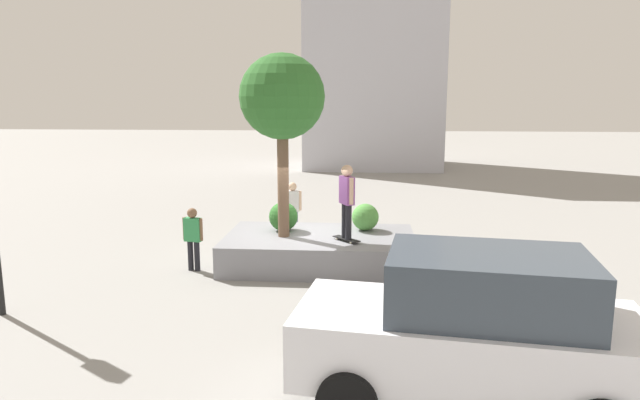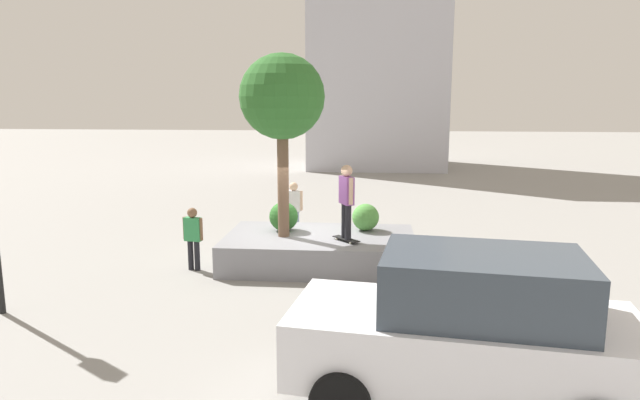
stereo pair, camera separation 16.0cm
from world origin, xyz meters
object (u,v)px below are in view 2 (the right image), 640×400
planter_ledge (320,250)px  skateboarder (346,196)px  bystander_watching (193,234)px  plaza_tree (282,99)px  pedestrian_crossing (520,290)px  passerby_with_bag (294,205)px  skateboard (346,239)px  police_car (468,329)px

planter_ledge → skateboarder: size_ratio=2.65×
bystander_watching → plaza_tree: bearing=-164.8°
planter_ledge → skateboarder: bearing=140.7°
planter_ledge → pedestrian_crossing: (-3.78, 4.39, 0.60)m
passerby_with_bag → bystander_watching: passerby_with_bag is taller
skateboarder → passerby_with_bag: 3.95m
skateboard → skateboarder: size_ratio=0.41×
planter_ledge → plaza_tree: size_ratio=1.06×
plaza_tree → skateboard: plaza_tree is taller
plaza_tree → bystander_watching: (2.13, 0.58, -3.24)m
police_car → bystander_watching: police_car is taller
police_car → plaza_tree: bearing=-60.8°
skateboarder → passerby_with_bag: size_ratio=1.07×
skateboarder → bystander_watching: (3.71, 0.19, -0.96)m
skateboard → passerby_with_bag: bearing=-63.0°
planter_ledge → pedestrian_crossing: bearing=130.7°
plaza_tree → passerby_with_bag: size_ratio=2.67×
plaza_tree → planter_ledge: bearing=-169.5°
passerby_with_bag → skateboarder: bearing=117.0°
bystander_watching → skateboarder: bearing=-177.1°
skateboarder → pedestrian_crossing: bearing=128.9°
skateboard → passerby_with_bag: 3.85m
plaza_tree → skateboarder: size_ratio=2.51×
planter_ledge → bystander_watching: size_ratio=3.04×
skateboard → bystander_watching: 3.71m
passerby_with_bag → pedestrian_crossing: 8.73m
planter_ledge → plaza_tree: (0.89, 0.17, 3.76)m
police_car → skateboarder: bearing=-72.0°
plaza_tree → skateboarder: plaza_tree is taller
skateboarder → planter_ledge: bearing=-39.3°
skateboard → pedestrian_crossing: (-3.09, 3.83, 0.16)m
planter_ledge → plaza_tree: 3.87m
planter_ledge → passerby_with_bag: bearing=-69.7°
passerby_with_bag → bystander_watching: size_ratio=1.07×
police_car → pedestrian_crossing: (-1.20, -1.99, -0.11)m
skateboard → skateboarder: bearing=153.4°
police_car → passerby_with_bag: 9.95m
skateboarder → police_car: 6.17m
passerby_with_bag → pedestrian_crossing: pedestrian_crossing is taller
plaza_tree → skateboarder: (-1.58, 0.39, -2.28)m
planter_ledge → bystander_watching: 3.16m
skateboarder → pedestrian_crossing: skateboarder is taller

